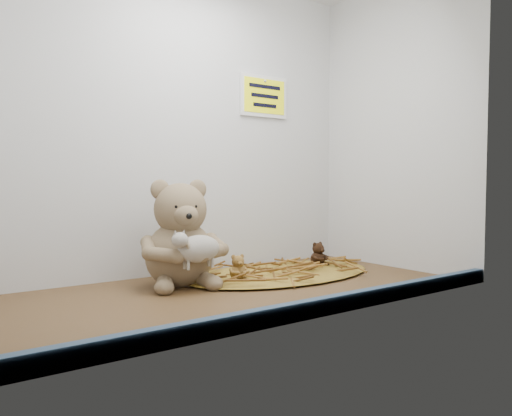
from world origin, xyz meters
TOP-DOWN VIEW (x-y plane):
  - alcove_shell at (0.00, 9.00)cm, footprint 120.40×60.20cm
  - front_rail at (0.00, -28.80)cm, footprint 119.28×2.20cm
  - straw_bed at (22.09, 10.28)cm, footprint 60.60×35.19cm
  - main_teddy at (-8.18, 14.71)cm, footprint 27.24×28.16cm
  - toy_lamb at (-8.18, 4.75)cm, footprint 14.71×8.98cm
  - mini_teddy_tan at (5.65, 8.17)cm, footprint 6.63×6.86cm
  - mini_teddy_brown at (38.54, 12.40)cm, footprint 6.60×6.89cm
  - wall_sign at (30.00, 29.40)cm, footprint 16.00×1.20cm

SIDE VIEW (x-z plane):
  - straw_bed at x=22.09cm, z-range 0.00..1.17cm
  - front_rail at x=0.00cm, z-range 0.00..3.60cm
  - mini_teddy_tan at x=5.65cm, z-range 1.17..7.99cm
  - mini_teddy_brown at x=38.54cm, z-range 1.17..8.59cm
  - toy_lamb at x=-8.18cm, z-range 5.92..15.42cm
  - main_teddy at x=-8.18cm, z-range 0.00..27.79cm
  - alcove_shell at x=0.00cm, z-range -0.20..90.20cm
  - wall_sign at x=30.00cm, z-range 49.50..60.50cm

